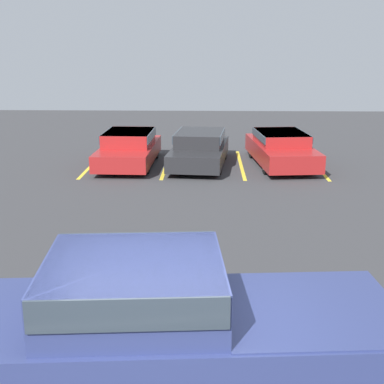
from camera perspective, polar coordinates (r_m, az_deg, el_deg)
stall_stripe_a at (r=19.97m, az=-10.47°, el=3.03°), size 0.12×4.87×0.01m
stall_stripe_b at (r=19.58m, az=-2.71°, el=3.02°), size 0.12×4.87×0.01m
stall_stripe_c at (r=19.56m, az=5.22°, el=2.96°), size 0.12×4.87×0.01m
stall_stripe_d at (r=19.91m, az=13.02°, el=2.85°), size 0.12×4.87×0.01m
pickup_truck at (r=6.54m, az=-3.36°, el=-14.81°), size 5.83×2.47×1.86m
parked_sedan_a at (r=19.40m, az=-6.75°, el=4.78°), size 1.94×4.44×1.22m
parked_sedan_b at (r=19.20m, az=0.82°, el=4.78°), size 2.22×4.58×1.22m
parked_sedan_c at (r=19.52m, az=9.47°, el=4.71°), size 2.27×4.76×1.20m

